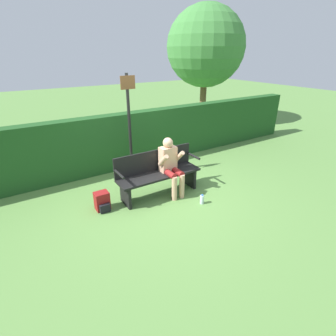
% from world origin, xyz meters
% --- Properties ---
extents(ground_plane, '(40.00, 40.00, 0.00)m').
position_xyz_m(ground_plane, '(0.00, 0.00, 0.00)').
color(ground_plane, '#5B8942').
extents(hedge_back, '(12.00, 0.36, 1.44)m').
position_xyz_m(hedge_back, '(0.00, 1.81, 0.72)').
color(hedge_back, '#1E4C1E').
rests_on(hedge_back, ground).
extents(park_bench, '(1.83, 0.49, 0.95)m').
position_xyz_m(park_bench, '(0.00, 0.07, 0.49)').
color(park_bench, black).
rests_on(park_bench, ground).
extents(person_seated, '(0.48, 0.57, 1.24)m').
position_xyz_m(person_seated, '(0.24, -0.06, 0.70)').
color(person_seated, '#DBA884').
rests_on(person_seated, ground).
extents(backpack, '(0.27, 0.29, 0.37)m').
position_xyz_m(backpack, '(-1.25, 0.09, 0.17)').
color(backpack, maroon).
rests_on(backpack, ground).
extents(water_bottle, '(0.08, 0.08, 0.21)m').
position_xyz_m(water_bottle, '(0.54, -0.79, 0.10)').
color(water_bottle, silver).
rests_on(water_bottle, ground).
extents(signpost, '(0.34, 0.09, 2.44)m').
position_xyz_m(signpost, '(-0.08, 1.21, 1.39)').
color(signpost, black).
rests_on(signpost, ground).
extents(tree, '(3.15, 3.15, 4.60)m').
position_xyz_m(tree, '(4.98, 4.69, 3.01)').
color(tree, brown).
rests_on(tree, ground).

